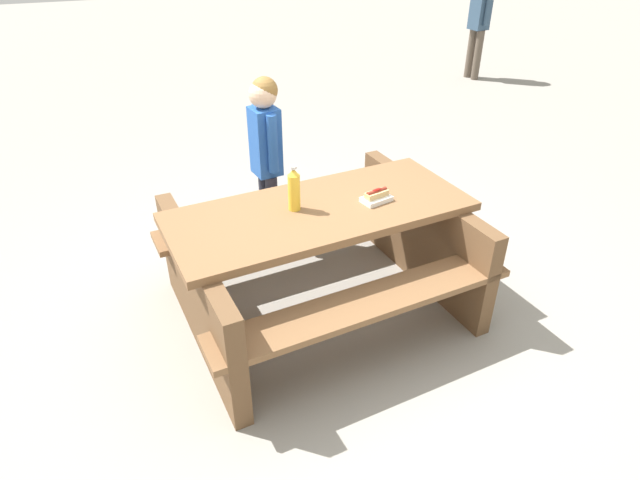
{
  "coord_description": "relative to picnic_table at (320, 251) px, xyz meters",
  "views": [
    {
      "loc": [
        -1.0,
        -2.61,
        2.27
      ],
      "look_at": [
        0.0,
        0.0,
        0.52
      ],
      "focal_mm": 30.17,
      "sensor_mm": 36.0,
      "label": 1
    }
  ],
  "objects": [
    {
      "name": "bystander_adult",
      "position": [
        4.16,
        4.38,
        0.56
      ],
      "size": [
        0.26,
        0.39,
        1.58
      ],
      "color": "brown",
      "rests_on": "ground"
    },
    {
      "name": "hotdog_tray",
      "position": [
        0.35,
        -0.04,
        0.34
      ],
      "size": [
        0.2,
        0.15,
        0.08
      ],
      "color": "white",
      "rests_on": "picnic_table"
    },
    {
      "name": "child_in_coat",
      "position": [
        -0.06,
        0.93,
        0.38
      ],
      "size": [
        0.21,
        0.32,
        1.29
      ],
      "color": "#262633",
      "rests_on": "ground"
    },
    {
      "name": "ground_plane",
      "position": [
        0.0,
        0.0,
        -0.44
      ],
      "size": [
        30.0,
        30.0,
        0.0
      ],
      "primitive_type": "plane",
      "color": "gray",
      "rests_on": "ground"
    },
    {
      "name": "soda_bottle",
      "position": [
        -0.15,
        0.04,
        0.43
      ],
      "size": [
        0.07,
        0.07,
        0.28
      ],
      "color": "yellow",
      "rests_on": "picnic_table"
    },
    {
      "name": "picnic_table",
      "position": [
        0.0,
        0.0,
        0.0
      ],
      "size": [
        1.93,
        1.57,
        0.75
      ],
      "color": "brown",
      "rests_on": "ground"
    }
  ]
}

